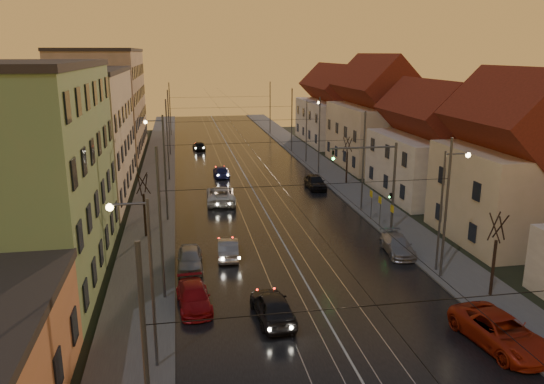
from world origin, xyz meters
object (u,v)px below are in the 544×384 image
street_lamp_3 (309,125)px  driving_car_0 (273,306)px  parked_left_3 (190,259)px  parked_right_0 (501,332)px  traffic_light_mast (382,176)px  street_lamp_1 (446,199)px  street_lamp_2 (161,152)px  driving_car_2 (221,195)px  parked_left_2 (194,297)px  parked_right_2 (315,182)px  driving_car_3 (221,172)px  driving_car_4 (199,146)px  driving_car_1 (228,248)px  parked_right_1 (398,245)px  street_lamp_0 (144,269)px

street_lamp_3 → driving_car_0: 42.39m
street_lamp_3 → parked_left_3: size_ratio=1.97×
driving_car_0 → parked_right_0: (10.45, -4.52, -0.00)m
traffic_light_mast → street_lamp_1: bearing=-82.1°
street_lamp_1 → street_lamp_3: 36.00m
street_lamp_2 → driving_car_2: 6.90m
driving_car_2 → parked_left_3: size_ratio=1.40×
parked_left_2 → parked_right_2: 28.26m
driving_car_3 → driving_car_4: 17.71m
street_lamp_3 → driving_car_3: bearing=-152.1°
parked_left_2 → driving_car_2: bearing=76.6°
traffic_light_mast → driving_car_3: 24.56m
driving_car_0 → driving_car_2: bearing=-91.6°
parked_right_0 → driving_car_1: bearing=122.7°
driving_car_0 → driving_car_4: 51.86m
driving_car_4 → parked_left_2: bearing=81.3°
driving_car_3 → parked_right_2: parked_right_2 is taller
driving_car_0 → parked_right_1: driving_car_0 is taller
driving_car_1 → driving_car_3: (1.61, 24.87, -0.04)m
street_lamp_0 → driving_car_2: street_lamp_0 is taller
parked_right_0 → parked_right_1: size_ratio=1.28×
street_lamp_1 → parked_left_2: size_ratio=1.86×
street_lamp_1 → driving_car_4: (-13.60, 47.36, -4.23)m
street_lamp_2 → traffic_light_mast: 20.89m
driving_car_4 → street_lamp_1: bearing=100.1°
street_lamp_2 → driving_car_1: size_ratio=2.00×
driving_car_0 → parked_right_1: (10.45, 7.95, -0.14)m
street_lamp_2 → parked_right_0: street_lamp_2 is taller
parked_right_1 → parked_right_2: bearing=99.9°
street_lamp_0 → traffic_light_mast: street_lamp_0 is taller
traffic_light_mast → driving_car_2: traffic_light_mast is taller
driving_car_1 → parked_left_3: bearing=34.6°
street_lamp_1 → driving_car_2: (-12.79, 18.79, -4.10)m
driving_car_3 → parked_right_1: (10.31, -26.26, 0.01)m
driving_car_2 → parked_right_2: (10.22, 3.75, -0.05)m
traffic_light_mast → driving_car_3: size_ratio=1.69×
driving_car_1 → parked_left_2: bearing=74.8°
traffic_light_mast → driving_car_2: size_ratio=1.27×
street_lamp_2 → parked_left_2: size_ratio=1.86×
street_lamp_0 → parked_left_2: bearing=69.3°
driving_car_4 → parked_left_3: (-2.51, -44.02, 0.04)m
driving_car_0 → parked_right_0: bearing=152.9°
street_lamp_0 → parked_right_0: (16.70, -0.99, -4.12)m
street_lamp_2 → driving_car_2: street_lamp_2 is taller
driving_car_0 → parked_right_2: driving_car_0 is taller
parked_left_2 → street_lamp_3: bearing=62.7°
street_lamp_2 → street_lamp_0: bearing=-90.0°
parked_right_0 → parked_right_2: size_ratio=1.28×
street_lamp_2 → traffic_light_mast: size_ratio=1.11×
street_lamp_0 → street_lamp_1: size_ratio=1.00×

